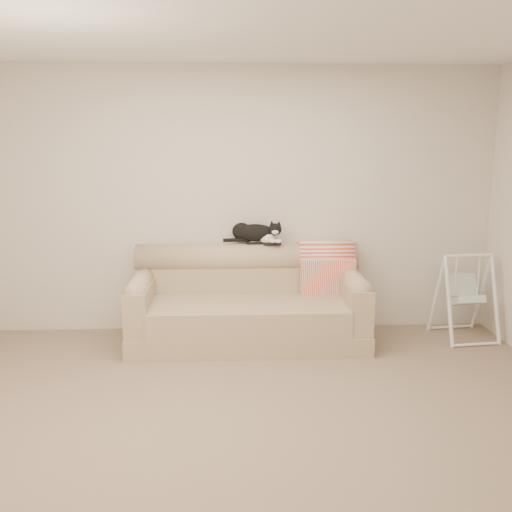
{
  "coord_description": "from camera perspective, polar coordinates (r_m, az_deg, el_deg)",
  "views": [
    {
      "loc": [
        -0.1,
        -3.61,
        1.9
      ],
      "look_at": [
        0.11,
        1.27,
        0.9
      ],
      "focal_mm": 40.0,
      "sensor_mm": 36.0,
      "label": 1
    }
  ],
  "objects": [
    {
      "name": "ground_plane",
      "position": [
        4.08,
        -0.79,
        -16.16
      ],
      "size": [
        5.0,
        5.0,
        0.0
      ],
      "primitive_type": "plane",
      "color": "#7B654E",
      "rests_on": "ground"
    },
    {
      "name": "room_shell",
      "position": [
        3.63,
        -0.86,
        5.7
      ],
      "size": [
        5.04,
        4.04,
        2.6
      ],
      "color": "#C0B4A0",
      "rests_on": "ground"
    },
    {
      "name": "sofa",
      "position": [
        5.45,
        -0.83,
        -4.91
      ],
      "size": [
        2.2,
        0.93,
        0.9
      ],
      "color": "tan",
      "rests_on": "ground"
    },
    {
      "name": "remote_a",
      "position": [
        5.56,
        -0.06,
        1.35
      ],
      "size": [
        0.18,
        0.06,
        0.03
      ],
      "color": "black",
      "rests_on": "sofa"
    },
    {
      "name": "remote_b",
      "position": [
        5.52,
        1.67,
        1.25
      ],
      "size": [
        0.17,
        0.06,
        0.02
      ],
      "color": "black",
      "rests_on": "sofa"
    },
    {
      "name": "tuxedo_cat",
      "position": [
        5.56,
        -0.07,
        2.35
      ],
      "size": [
        0.58,
        0.3,
        0.23
      ],
      "color": "black",
      "rests_on": "sofa"
    },
    {
      "name": "throw_blanket",
      "position": [
        5.65,
        6.99,
        -0.48
      ],
      "size": [
        0.53,
        0.38,
        0.58
      ],
      "color": "red",
      "rests_on": "sofa"
    },
    {
      "name": "baby_swing",
      "position": [
        5.87,
        20.2,
        -3.76
      ],
      "size": [
        0.56,
        0.59,
        0.84
      ],
      "color": "white",
      "rests_on": "ground"
    }
  ]
}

